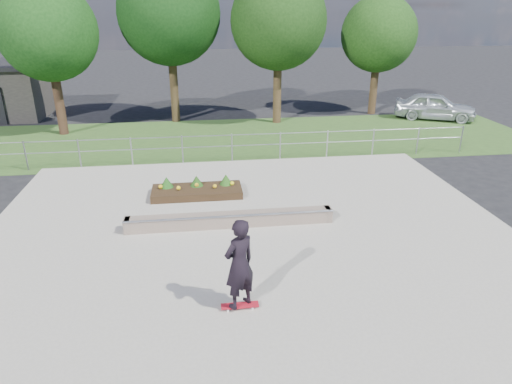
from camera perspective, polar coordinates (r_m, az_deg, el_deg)
ground at (r=12.05m, az=-0.01°, el=-7.60°), size 120.00×120.00×0.00m
grass_verge at (r=22.22m, az=-3.74°, el=6.63°), size 30.00×8.00×0.02m
concrete_slab at (r=12.04m, az=-0.01°, el=-7.47°), size 15.00×15.00×0.06m
fence at (r=18.66m, az=-3.04°, el=5.99°), size 20.06×0.06×1.20m
tree_far_left at (r=24.30m, az=-24.59°, el=17.73°), size 4.55×4.55×7.15m
tree_mid_left at (r=25.38m, az=-10.81°, el=21.07°), size 5.25×5.25×8.25m
tree_mid_right at (r=24.75m, az=2.82°, el=20.52°), size 4.90×4.90×7.70m
tree_far_right at (r=27.89m, az=15.10°, el=18.48°), size 4.20×4.20×6.60m
grind_ledge at (r=13.23m, az=-3.24°, el=-3.46°), size 6.00×0.44×0.43m
planter_bed at (r=15.51m, az=-7.40°, el=0.31°), size 3.00×1.20×0.61m
skateboarder at (r=9.38m, az=-2.10°, el=-9.03°), size 0.87×0.80×2.08m
parked_car at (r=27.92m, az=21.46°, el=9.95°), size 4.68×3.46×1.48m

